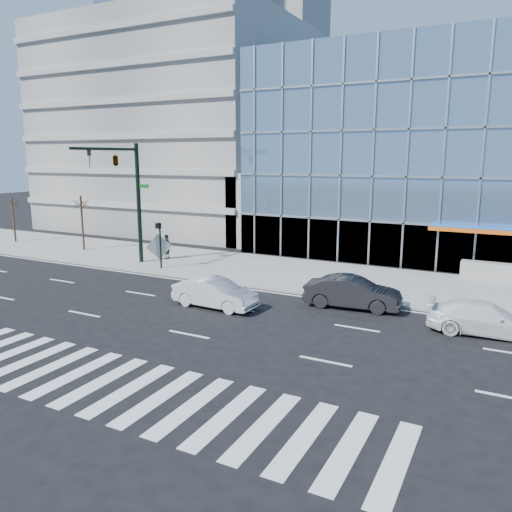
# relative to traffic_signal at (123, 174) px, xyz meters

# --- Properties ---
(ground) EXTENTS (160.00, 160.00, 0.00)m
(ground) POSITION_rel_traffic_signal_xyz_m (11.00, -4.57, -6.16)
(ground) COLOR black
(ground) RESTS_ON ground
(sidewalk) EXTENTS (120.00, 8.00, 0.15)m
(sidewalk) POSITION_rel_traffic_signal_xyz_m (11.00, 3.43, -6.09)
(sidewalk) COLOR gray
(sidewalk) RESTS_ON ground
(parking_garage) EXTENTS (24.00, 24.00, 20.00)m
(parking_garage) POSITION_rel_traffic_signal_xyz_m (-9.00, 21.43, 3.84)
(parking_garage) COLOR gray
(parking_garage) RESTS_ON ground
(ramp_block) EXTENTS (6.00, 8.00, 6.00)m
(ramp_block) POSITION_rel_traffic_signal_xyz_m (5.00, 13.43, -3.16)
(ramp_block) COLOR gray
(ramp_block) RESTS_ON ground
(tower_far_mid) EXTENTS (13.00, 13.00, 60.00)m
(tower_far_mid) POSITION_rel_traffic_signal_xyz_m (-47.00, 59.43, 23.84)
(tower_far_mid) COLOR slate
(tower_far_mid) RESTS_ON ground
(tower_backdrop) EXTENTS (14.00, 14.00, 48.00)m
(tower_backdrop) POSITION_rel_traffic_signal_xyz_m (-19.00, 65.43, 17.84)
(tower_backdrop) COLOR gray
(tower_backdrop) RESTS_ON ground
(traffic_signal) EXTENTS (1.14, 5.74, 8.00)m
(traffic_signal) POSITION_rel_traffic_signal_xyz_m (0.00, 0.00, 0.00)
(traffic_signal) COLOR black
(traffic_signal) RESTS_ON sidewalk
(ped_signal_post) EXTENTS (0.30, 0.33, 3.00)m
(ped_signal_post) POSITION_rel_traffic_signal_xyz_m (2.50, 0.37, -4.02)
(ped_signal_post) COLOR black
(ped_signal_post) RESTS_ON sidewalk
(street_tree_near) EXTENTS (1.10, 1.10, 4.23)m
(street_tree_near) POSITION_rel_traffic_signal_xyz_m (-7.00, 2.93, -2.39)
(street_tree_near) COLOR #332319
(street_tree_near) RESTS_ON sidewalk
(street_tree_far) EXTENTS (1.10, 1.10, 3.87)m
(street_tree_far) POSITION_rel_traffic_signal_xyz_m (-15.00, 2.93, -2.72)
(street_tree_far) COLOR #332319
(street_tree_far) RESTS_ON sidewalk
(white_suv) EXTENTS (4.81, 2.34, 1.35)m
(white_suv) POSITION_rel_traffic_signal_xyz_m (21.92, -2.77, -5.49)
(white_suv) COLOR white
(white_suv) RESTS_ON ground
(white_sedan) EXTENTS (4.40, 1.70, 1.43)m
(white_sedan) POSITION_rel_traffic_signal_xyz_m (9.92, -4.78, -5.45)
(white_sedan) COLOR silver
(white_sedan) RESTS_ON ground
(dark_sedan) EXTENTS (4.81, 2.10, 1.54)m
(dark_sedan) POSITION_rel_traffic_signal_xyz_m (15.92, -1.73, -5.40)
(dark_sedan) COLOR black
(dark_sedan) RESTS_ON ground
(pedestrian) EXTENTS (0.53, 0.70, 1.72)m
(pedestrian) POSITION_rel_traffic_signal_xyz_m (0.89, 3.23, -5.16)
(pedestrian) COLOR black
(pedestrian) RESTS_ON sidewalk
(tilted_panel) EXTENTS (1.52, 1.13, 1.83)m
(tilted_panel) POSITION_rel_traffic_signal_xyz_m (0.63, 2.62, -5.10)
(tilted_panel) COLOR gray
(tilted_panel) RESTS_ON sidewalk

